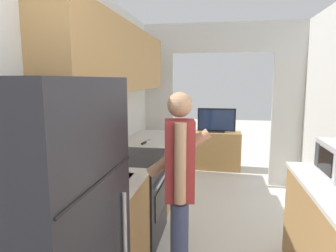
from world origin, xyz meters
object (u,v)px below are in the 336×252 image
(range_oven, at_px, (131,197))
(television, at_px, (216,121))
(refrigerator, at_px, (40,246))
(person, at_px, (179,192))
(tv_cabinet, at_px, (216,150))
(knife, at_px, (145,142))

(range_oven, relative_size, television, 1.49)
(refrigerator, height_order, person, refrigerator)
(tv_cabinet, relative_size, television, 1.32)
(tv_cabinet, bearing_deg, person, -93.79)
(range_oven, distance_m, person, 1.04)
(tv_cabinet, height_order, knife, knife)
(refrigerator, xyz_separation_m, range_oven, (-0.02, 1.59, -0.38))
(television, bearing_deg, tv_cabinet, 90.00)
(range_oven, xyz_separation_m, knife, (-0.01, 0.65, 0.44))
(person, relative_size, tv_cabinet, 1.73)
(tv_cabinet, distance_m, knife, 2.27)
(refrigerator, relative_size, tv_cabinet, 1.84)
(refrigerator, distance_m, knife, 2.24)
(refrigerator, xyz_separation_m, television, (0.81, 4.23, 0.08))
(person, distance_m, television, 3.41)
(range_oven, xyz_separation_m, person, (0.61, -0.76, 0.38))
(range_oven, bearing_deg, person, -51.36)
(refrigerator, bearing_deg, knife, 90.76)
(television, distance_m, knife, 2.16)
(tv_cabinet, bearing_deg, knife, -112.43)
(refrigerator, distance_m, person, 1.02)
(knife, bearing_deg, range_oven, -79.82)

